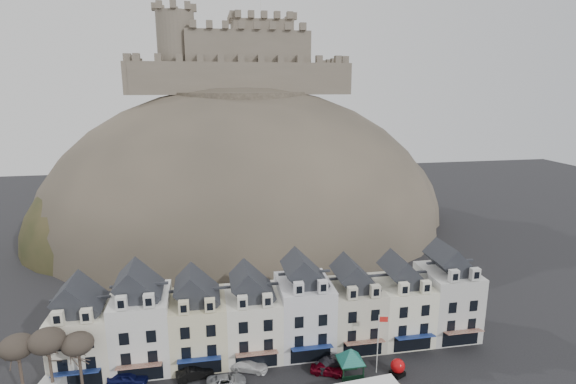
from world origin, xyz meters
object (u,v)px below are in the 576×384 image
object	(u,v)px
car_charcoal	(334,363)
car_black	(195,373)
car_maroon	(327,369)
red_buoy	(398,367)
car_white	(248,365)
flagpole	(379,340)
bus_shelter	(351,355)
car_silver	(226,381)
car_navy	(128,378)

from	to	relation	value
car_charcoal	car_black	bearing A→B (deg)	69.63
car_maroon	car_charcoal	xyz separation A→B (m)	(1.20, 0.84, 0.10)
red_buoy	car_charcoal	bearing A→B (deg)	159.96
red_buoy	car_white	size ratio (longest dim) A/B	0.44
red_buoy	flagpole	distance (m)	4.07
flagpole	car_black	distance (m)	22.20
bus_shelter	car_maroon	bearing A→B (deg)	159.13
car_black	car_white	distance (m)	6.42
bus_shelter	car_black	xyz separation A→B (m)	(-18.21, 3.04, -2.21)
flagpole	car_maroon	world-z (taller)	flagpole
car_maroon	car_silver	bearing A→B (deg)	112.33
bus_shelter	car_black	distance (m)	18.59
car_silver	car_white	xyz separation A→B (m)	(2.78, 2.50, 0.06)
red_buoy	car_charcoal	distance (m)	7.56
car_maroon	car_navy	bearing A→B (deg)	106.19
bus_shelter	car_maroon	size ratio (longest dim) A/B	1.51
red_buoy	car_maroon	size ratio (longest dim) A/B	0.54
car_silver	car_white	world-z (taller)	car_white
car_maroon	car_charcoal	world-z (taller)	car_charcoal
car_black	car_silver	size ratio (longest dim) A/B	0.97
bus_shelter	red_buoy	size ratio (longest dim) A/B	2.79
red_buoy	car_silver	xyz separation A→B (m)	(-20.28, 1.75, -0.45)
flagpole	car_black	size ratio (longest dim) A/B	1.76
car_black	car_navy	bearing A→B (deg)	74.70
bus_shelter	car_navy	bearing A→B (deg)	172.23
bus_shelter	car_charcoal	bearing A→B (deg)	127.44
red_buoy	flagpole	xyz separation A→B (m)	(-2.19, 0.97, 3.30)
bus_shelter	car_white	xyz separation A→B (m)	(-11.81, 3.49, -2.23)
car_white	car_maroon	bearing A→B (deg)	-83.33
car_black	car_white	world-z (taller)	car_black
car_charcoal	car_silver	bearing A→B (deg)	77.42
red_buoy	car_charcoal	world-z (taller)	red_buoy
car_navy	car_black	size ratio (longest dim) A/B	1.05
bus_shelter	car_maroon	world-z (taller)	bus_shelter
flagpole	car_black	xyz separation A→B (m)	(-21.72, 2.84, -3.66)
red_buoy	car_silver	bearing A→B (deg)	175.07
car_maroon	flagpole	bearing A→B (deg)	-74.96
bus_shelter	car_black	world-z (taller)	bus_shelter
car_black	car_white	size ratio (longest dim) A/B	0.91
bus_shelter	car_maroon	distance (m)	3.59
car_black	car_silver	bearing A→B (deg)	-131.56
car_maroon	car_black	bearing A→B (deg)	104.83
bus_shelter	red_buoy	world-z (taller)	bus_shelter
car_navy	car_white	world-z (taller)	car_navy
car_white	car_charcoal	world-z (taller)	car_charcoal
flagpole	car_white	distance (m)	16.09
bus_shelter	car_navy	xyz separation A→B (m)	(-25.84, 3.49, -2.14)
red_buoy	bus_shelter	bearing A→B (deg)	172.40
red_buoy	car_silver	distance (m)	20.36
car_black	car_white	xyz separation A→B (m)	(6.40, 0.45, -0.03)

